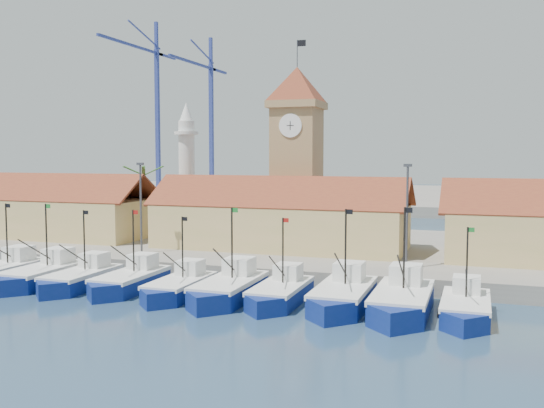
% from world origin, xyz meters
% --- Properties ---
extents(ground, '(400.00, 400.00, 0.00)m').
position_xyz_m(ground, '(0.00, 0.00, 0.00)').
color(ground, navy).
rests_on(ground, ground).
extents(quay, '(140.00, 32.00, 1.50)m').
position_xyz_m(quay, '(0.00, 24.00, 0.75)').
color(quay, gray).
rests_on(quay, ground).
extents(terminal, '(240.00, 80.00, 2.00)m').
position_xyz_m(terminal, '(0.00, 110.00, 1.00)').
color(terminal, gray).
rests_on(terminal, ground).
extents(boat_0, '(3.54, 9.70, 7.34)m').
position_xyz_m(boat_0, '(-20.36, 2.03, 0.76)').
color(boat_0, navy).
rests_on(boat_0, ground).
extents(boat_1, '(3.58, 9.81, 7.42)m').
position_xyz_m(boat_1, '(-16.04, 2.04, 0.77)').
color(boat_1, navy).
rests_on(boat_1, ground).
extents(boat_2, '(3.36, 9.21, 6.97)m').
position_xyz_m(boat_2, '(-12.05, 2.00, 0.72)').
color(boat_2, navy).
rests_on(boat_2, ground).
extents(boat_3, '(3.41, 9.35, 7.08)m').
position_xyz_m(boat_3, '(-7.59, 2.56, 0.73)').
color(boat_3, navy).
rests_on(boat_3, ground).
extents(boat_4, '(3.24, 8.88, 6.72)m').
position_xyz_m(boat_4, '(-2.65, 1.94, 0.69)').
color(boat_4, navy).
rests_on(boat_4, ground).
extents(boat_5, '(3.67, 10.04, 7.60)m').
position_xyz_m(boat_5, '(1.52, 2.15, 0.79)').
color(boat_5, navy).
rests_on(boat_5, ground).
extents(boat_6, '(3.31, 9.07, 6.86)m').
position_xyz_m(boat_6, '(5.64, 2.51, 0.71)').
color(boat_6, navy).
rests_on(boat_6, ground).
extents(boat_7, '(3.72, 10.18, 7.70)m').
position_xyz_m(boat_7, '(10.46, 2.68, 0.80)').
color(boat_7, navy).
rests_on(boat_7, ground).
extents(boat_8, '(3.86, 10.57, 8.00)m').
position_xyz_m(boat_8, '(14.80, 2.32, 0.83)').
color(boat_8, navy).
rests_on(boat_8, ground).
extents(boat_9, '(3.22, 8.82, 6.67)m').
position_xyz_m(boat_9, '(19.12, 2.34, 0.69)').
color(boat_9, navy).
rests_on(boat_9, ground).
extents(hall_left, '(31.20, 10.13, 7.61)m').
position_xyz_m(hall_left, '(-32.00, 20.00, 3.99)').
color(hall_left, '#D8B176').
rests_on(hall_left, quay).
extents(hall_center, '(27.04, 10.13, 7.61)m').
position_xyz_m(hall_center, '(0.00, 20.00, 3.99)').
color(hall_center, '#D8B176').
rests_on(hall_center, quay).
extents(clock_tower, '(5.80, 5.80, 22.70)m').
position_xyz_m(clock_tower, '(0.00, 26.00, 11.96)').
color(clock_tower, '#9D7750').
rests_on(clock_tower, quay).
extents(minaret, '(3.00, 3.00, 16.30)m').
position_xyz_m(minaret, '(-15.00, 28.00, 9.73)').
color(minaret, silver).
rests_on(minaret, quay).
extents(palm_tree, '(5.60, 5.03, 8.39)m').
position_xyz_m(palm_tree, '(-20.00, 26.00, 6.25)').
color(palm_tree, brown).
rests_on(palm_tree, quay).
extents(lamp_posts, '(80.70, 0.25, 9.03)m').
position_xyz_m(lamp_posts, '(0.50, 12.00, 6.48)').
color(lamp_posts, '#3F3F44').
rests_on(lamp_posts, quay).
extents(crane_blue_far, '(1.00, 35.99, 43.88)m').
position_xyz_m(crane_blue_far, '(-60.98, 100.16, 26.63)').
color(crane_blue_far, navy).
rests_on(crane_blue_far, terminal).
extents(crane_blue_near, '(1.00, 32.78, 40.14)m').
position_xyz_m(crane_blue_near, '(-48.20, 106.53, 24.29)').
color(crane_blue_near, navy).
rests_on(crane_blue_near, terminal).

